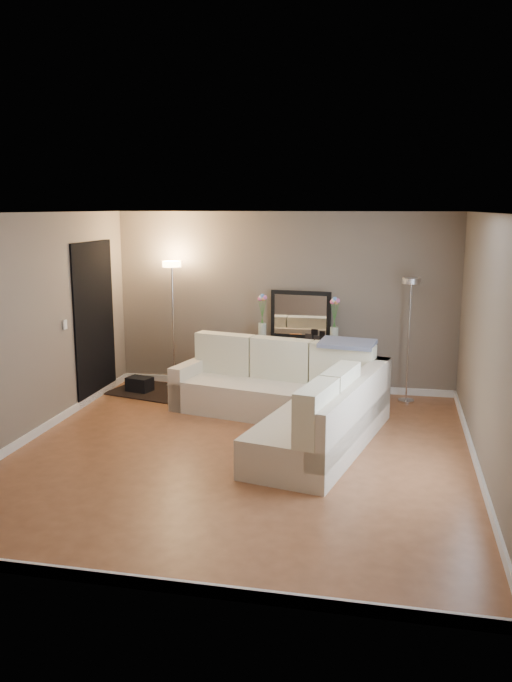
% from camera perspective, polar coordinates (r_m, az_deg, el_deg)
% --- Properties ---
extents(floor, '(5.00, 5.50, 0.01)m').
position_cam_1_polar(floor, '(7.42, -1.28, -9.60)').
color(floor, '#995C37').
rests_on(floor, ground).
extents(ceiling, '(5.00, 5.50, 0.01)m').
position_cam_1_polar(ceiling, '(6.93, -1.38, 10.99)').
color(ceiling, white).
rests_on(ceiling, ground).
extents(wall_back, '(5.00, 0.02, 2.60)m').
position_cam_1_polar(wall_back, '(9.73, 2.37, 3.39)').
color(wall_back, '#776A5B').
rests_on(wall_back, ground).
extents(wall_front, '(5.00, 0.02, 2.60)m').
position_cam_1_polar(wall_front, '(4.49, -9.39, -6.29)').
color(wall_front, '#776A5B').
rests_on(wall_front, ground).
extents(wall_left, '(0.02, 5.50, 2.60)m').
position_cam_1_polar(wall_left, '(8.00, -19.12, 1.02)').
color(wall_left, '#776A5B').
rests_on(wall_left, ground).
extents(wall_right, '(0.02, 5.50, 2.60)m').
position_cam_1_polar(wall_right, '(6.94, 19.29, -0.50)').
color(wall_right, '#776A5B').
rests_on(wall_right, ground).
extents(baseboard_back, '(5.00, 0.03, 0.10)m').
position_cam_1_polar(baseboard_back, '(9.96, 2.29, -3.77)').
color(baseboard_back, white).
rests_on(baseboard_back, ground).
extents(baseboard_front, '(5.00, 0.03, 0.10)m').
position_cam_1_polar(baseboard_front, '(5.03, -8.80, -19.89)').
color(baseboard_front, white).
rests_on(baseboard_front, ground).
extents(baseboard_left, '(0.03, 5.50, 0.10)m').
position_cam_1_polar(baseboard_left, '(8.29, -18.41, -7.51)').
color(baseboard_left, white).
rests_on(baseboard_left, ground).
extents(baseboard_right, '(0.03, 5.50, 0.10)m').
position_cam_1_polar(baseboard_right, '(7.29, 18.44, -10.15)').
color(baseboard_right, white).
rests_on(baseboard_right, ground).
extents(doorway, '(0.02, 1.20, 2.20)m').
position_cam_1_polar(doorway, '(9.50, -13.67, 1.66)').
color(doorway, black).
rests_on(doorway, ground).
extents(switch_plate, '(0.02, 0.08, 0.12)m').
position_cam_1_polar(switch_plate, '(8.73, -16.07, 1.36)').
color(switch_plate, white).
rests_on(switch_plate, ground).
extents(sectional_sofa, '(2.87, 3.14, 0.96)m').
position_cam_1_polar(sectional_sofa, '(8.13, 3.11, -5.04)').
color(sectional_sofa, beige).
rests_on(sectional_sofa, floor).
extents(throw_blanket, '(0.75, 0.51, 0.09)m').
position_cam_1_polar(throw_blanket, '(8.45, 7.84, -0.20)').
color(throw_blanket, slate).
rests_on(throw_blanket, sectional_sofa).
extents(console_table, '(1.28, 0.47, 0.77)m').
position_cam_1_polar(console_table, '(9.59, 3.11, -2.01)').
color(console_table, black).
rests_on(console_table, floor).
extents(leaning_mirror, '(0.88, 0.14, 0.69)m').
position_cam_1_polar(leaning_mirror, '(9.58, 3.84, 2.26)').
color(leaning_mirror, black).
rests_on(leaning_mirror, console_table).
extents(table_decor, '(0.53, 0.14, 0.12)m').
position_cam_1_polar(table_decor, '(9.46, 3.51, 0.15)').
color(table_decor, orange).
rests_on(table_decor, console_table).
extents(flower_vase_left, '(0.15, 0.13, 0.66)m').
position_cam_1_polar(flower_vase_left, '(9.59, 0.54, 1.83)').
color(flower_vase_left, silver).
rests_on(flower_vase_left, console_table).
extents(flower_vase_right, '(0.15, 0.13, 0.66)m').
position_cam_1_polar(flower_vase_right, '(9.33, 6.74, 1.48)').
color(flower_vase_right, silver).
rests_on(flower_vase_right, console_table).
extents(floor_lamp_lit, '(0.32, 0.32, 1.89)m').
position_cam_1_polar(floor_lamp_lit, '(9.85, -7.17, 3.60)').
color(floor_lamp_lit, silver).
rests_on(floor_lamp_lit, floor).
extents(floor_lamp_unlit, '(0.27, 0.27, 1.72)m').
position_cam_1_polar(floor_lamp_unlit, '(9.24, 13.06, 2.16)').
color(floor_lamp_unlit, silver).
rests_on(floor_lamp_unlit, floor).
extents(charcoal_rug, '(1.42, 1.20, 0.02)m').
position_cam_1_polar(charcoal_rug, '(9.88, -8.62, -4.27)').
color(charcoal_rug, black).
rests_on(charcoal_rug, floor).
extents(black_bag, '(0.40, 0.32, 0.23)m').
position_cam_1_polar(black_bag, '(9.89, -9.96, -3.72)').
color(black_bag, black).
rests_on(black_bag, charcoal_rug).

